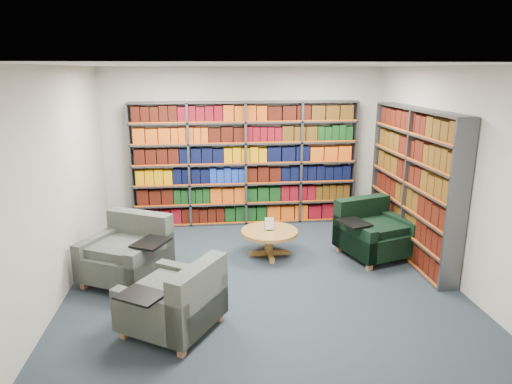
{
  "coord_description": "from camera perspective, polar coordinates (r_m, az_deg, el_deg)",
  "views": [
    {
      "loc": [
        -0.7,
        -5.66,
        2.75
      ],
      "look_at": [
        0.0,
        0.6,
        1.05
      ],
      "focal_mm": 32.0,
      "sensor_mm": 36.0,
      "label": 1
    }
  ],
  "objects": [
    {
      "name": "chair_green_right",
      "position": [
        7.18,
        14.2,
        -5.02
      ],
      "size": [
        1.21,
        1.15,
        0.84
      ],
      "color": "black",
      "rests_on": "ground"
    },
    {
      "name": "chair_teal_front",
      "position": [
        5.09,
        -9.69,
        -13.59
      ],
      "size": [
        1.23,
        1.23,
        0.81
      ],
      "color": "black",
      "rests_on": "ground"
    },
    {
      "name": "room_shell",
      "position": [
        5.86,
        0.65,
        1.78
      ],
      "size": [
        5.02,
        5.02,
        2.82
      ],
      "color": "#1A242E",
      "rests_on": "ground"
    },
    {
      "name": "bookshelf_back",
      "position": [
        8.2,
        -1.36,
        3.48
      ],
      "size": [
        4.0,
        0.28,
        2.2
      ],
      "color": "#47494F",
      "rests_on": "ground"
    },
    {
      "name": "chair_teal_left",
      "position": [
        6.41,
        -15.49,
        -7.5
      ],
      "size": [
        1.28,
        1.27,
        0.86
      ],
      "color": "black",
      "rests_on": "ground"
    },
    {
      "name": "bookshelf_right",
      "position": [
        7.16,
        18.98,
        0.92
      ],
      "size": [
        0.28,
        2.5,
        2.2
      ],
      "color": "#47494F",
      "rests_on": "ground"
    },
    {
      "name": "coffee_table",
      "position": [
        6.91,
        1.68,
        -5.46
      ],
      "size": [
        0.86,
        0.86,
        0.6
      ],
      "color": "#A06C30",
      "rests_on": "ground"
    }
  ]
}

